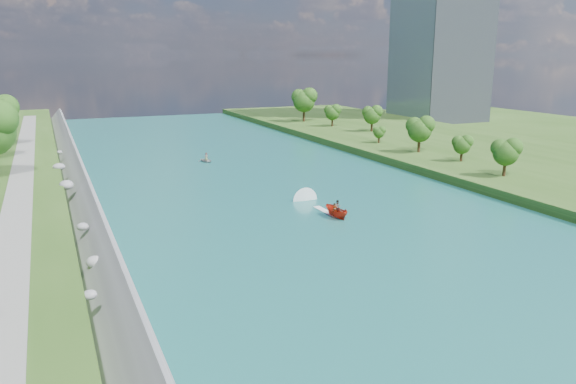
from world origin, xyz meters
name	(u,v)px	position (x,y,z in m)	size (l,w,h in m)	color
ground	(365,250)	(0.00, 0.00, 0.00)	(260.00, 260.00, 0.00)	#2D5119
river_water	(288,204)	(0.00, 20.00, 0.05)	(55.00, 240.00, 0.10)	#1A645C
berm_east	(558,170)	(49.50, 20.00, 0.75)	(44.00, 240.00, 1.50)	#2D5119
riprap_bank	(83,214)	(-25.86, 19.08, 1.82)	(4.45, 236.00, 4.37)	slate
riverside_path	(18,203)	(-32.50, 20.00, 3.55)	(3.00, 200.00, 0.10)	gray
office_tower	(442,19)	(82.50, 95.00, 30.00)	(22.00, 22.00, 60.00)	gray
trees_east	(459,135)	(36.96, 30.41, 5.91)	(16.12, 140.20, 10.81)	#1D5015
motorboat	(330,209)	(2.89, 13.35, 0.74)	(3.60, 18.84, 1.99)	#B8220E
raft	(206,160)	(-1.88, 53.92, 0.49)	(2.97, 3.67, 1.69)	gray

